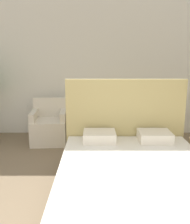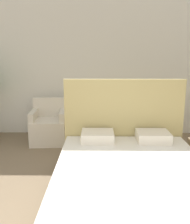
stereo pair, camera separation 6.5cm
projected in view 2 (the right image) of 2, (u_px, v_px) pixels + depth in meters
name	position (u px, v px, depth m)	size (l,w,h in m)	color
wall_back	(92.00, 67.00, 5.32)	(10.00, 0.06, 2.90)	silver
bed	(131.00, 179.00, 2.91)	(1.77, 2.13, 1.37)	brown
armchair_near_window_left	(49.00, 128.00, 4.95)	(0.71, 0.68, 0.86)	beige
armchair_near_window_right	(98.00, 128.00, 4.93)	(0.74, 0.72, 0.86)	beige
side_table	(73.00, 132.00, 4.91)	(0.28, 0.28, 0.45)	#B7AD93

